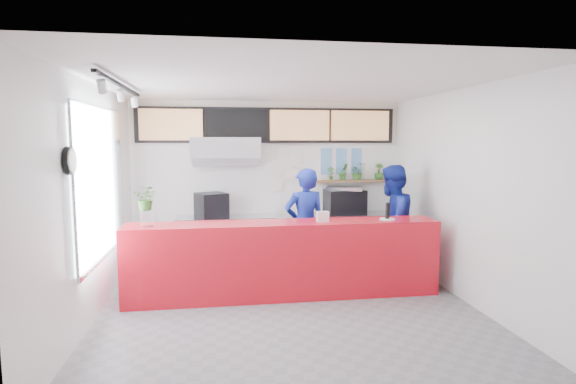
# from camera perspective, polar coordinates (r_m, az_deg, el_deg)

# --- Properties ---
(floor) EXTENTS (5.00, 5.00, 0.00)m
(floor) POSITION_cam_1_polar(r_m,az_deg,el_deg) (6.37, 0.05, -14.26)
(floor) COLOR slate
(floor) RESTS_ON ground
(ceiling) EXTENTS (5.00, 5.00, 0.00)m
(ceiling) POSITION_cam_1_polar(r_m,az_deg,el_deg) (6.01, 0.05, 13.59)
(ceiling) COLOR silver
(wall_back) EXTENTS (5.00, 0.00, 5.00)m
(wall_back) POSITION_cam_1_polar(r_m,az_deg,el_deg) (8.47, -2.48, 1.33)
(wall_back) COLOR white
(wall_back) RESTS_ON ground
(wall_left) EXTENTS (0.00, 5.00, 5.00)m
(wall_left) POSITION_cam_1_polar(r_m,az_deg,el_deg) (6.15, -23.64, -1.12)
(wall_left) COLOR white
(wall_left) RESTS_ON ground
(wall_right) EXTENTS (0.00, 5.00, 5.00)m
(wall_right) POSITION_cam_1_polar(r_m,az_deg,el_deg) (6.84, 21.24, -0.31)
(wall_right) COLOR white
(wall_right) RESTS_ON ground
(service_counter) EXTENTS (4.50, 0.60, 1.10)m
(service_counter) POSITION_cam_1_polar(r_m,az_deg,el_deg) (6.58, -0.48, -8.56)
(service_counter) COLOR red
(service_counter) RESTS_ON ground
(cream_band) EXTENTS (5.00, 0.02, 0.80)m
(cream_band) POSITION_cam_1_polar(r_m,az_deg,el_deg) (8.44, -2.51, 8.79)
(cream_band) COLOR beige
(cream_band) RESTS_ON wall_back
(prep_bench) EXTENTS (1.80, 0.60, 0.90)m
(prep_bench) POSITION_cam_1_polar(r_m,az_deg,el_deg) (8.29, -7.76, -6.18)
(prep_bench) COLOR #B2B5BA
(prep_bench) RESTS_ON ground
(panini_oven) EXTENTS (0.64, 0.64, 0.43)m
(panini_oven) POSITION_cam_1_polar(r_m,az_deg,el_deg) (8.17, -9.70, -1.64)
(panini_oven) COLOR black
(panini_oven) RESTS_ON prep_bench
(extraction_hood) EXTENTS (1.20, 0.70, 0.35)m
(extraction_hood) POSITION_cam_1_polar(r_m,az_deg,el_deg) (8.04, -7.94, 5.64)
(extraction_hood) COLOR #B2B5BA
(extraction_hood) RESTS_ON ceiling
(hood_lip) EXTENTS (1.20, 0.69, 0.31)m
(hood_lip) POSITION_cam_1_polar(r_m,az_deg,el_deg) (8.05, -7.91, 4.22)
(hood_lip) COLOR #B2B5BA
(hood_lip) RESTS_ON ceiling
(right_bench) EXTENTS (1.80, 0.60, 0.90)m
(right_bench) POSITION_cam_1_polar(r_m,az_deg,el_deg) (8.63, 7.78, -5.69)
(right_bench) COLOR #B2B5BA
(right_bench) RESTS_ON ground
(espresso_machine) EXTENTS (0.74, 0.55, 0.46)m
(espresso_machine) POSITION_cam_1_polar(r_m,az_deg,el_deg) (8.49, 7.21, -1.24)
(espresso_machine) COLOR black
(espresso_machine) RESTS_ON right_bench
(espresso_tray) EXTENTS (0.77, 0.66, 0.06)m
(espresso_tray) POSITION_cam_1_polar(r_m,az_deg,el_deg) (8.46, 7.23, 0.46)
(espresso_tray) COLOR #A5A8AD
(espresso_tray) RESTS_ON espresso_machine
(herb_shelf) EXTENTS (1.40, 0.18, 0.04)m
(herb_shelf) POSITION_cam_1_polar(r_m,az_deg,el_deg) (8.69, 8.15, 1.40)
(herb_shelf) COLOR brown
(herb_shelf) RESTS_ON wall_back
(menu_board_far_left) EXTENTS (1.10, 0.10, 0.55)m
(menu_board_far_left) POSITION_cam_1_polar(r_m,az_deg,el_deg) (8.32, -14.62, 8.28)
(menu_board_far_left) COLOR tan
(menu_board_far_left) RESTS_ON wall_back
(menu_board_mid_left) EXTENTS (1.10, 0.10, 0.55)m
(menu_board_mid_left) POSITION_cam_1_polar(r_m,az_deg,el_deg) (8.28, -6.53, 8.45)
(menu_board_mid_left) COLOR black
(menu_board_mid_left) RESTS_ON wall_back
(menu_board_mid_right) EXTENTS (1.10, 0.10, 0.55)m
(menu_board_mid_right) POSITION_cam_1_polar(r_m,az_deg,el_deg) (8.41, 1.49, 8.46)
(menu_board_mid_right) COLOR tan
(menu_board_mid_right) RESTS_ON wall_back
(menu_board_far_right) EXTENTS (1.10, 0.10, 0.55)m
(menu_board_far_right) POSITION_cam_1_polar(r_m,az_deg,el_deg) (8.68, 9.13, 8.31)
(menu_board_far_right) COLOR tan
(menu_board_far_right) RESTS_ON wall_back
(soffit) EXTENTS (4.80, 0.04, 0.65)m
(soffit) POSITION_cam_1_polar(r_m,az_deg,el_deg) (8.41, -2.48, 8.45)
(soffit) COLOR black
(soffit) RESTS_ON wall_back
(window_pane) EXTENTS (0.04, 2.20, 1.90)m
(window_pane) POSITION_cam_1_polar(r_m,az_deg,el_deg) (6.42, -22.77, 1.00)
(window_pane) COLOR silver
(window_pane) RESTS_ON wall_left
(window_frame) EXTENTS (0.03, 2.30, 2.00)m
(window_frame) POSITION_cam_1_polar(r_m,az_deg,el_deg) (6.41, -22.59, 1.01)
(window_frame) COLOR #B2B5BA
(window_frame) RESTS_ON wall_left
(wall_clock_rim) EXTENTS (0.05, 0.30, 0.30)m
(wall_clock_rim) POSITION_cam_1_polar(r_m,az_deg,el_deg) (5.24, -26.03, 3.59)
(wall_clock_rim) COLOR black
(wall_clock_rim) RESTS_ON wall_left
(wall_clock_face) EXTENTS (0.02, 0.26, 0.26)m
(wall_clock_face) POSITION_cam_1_polar(r_m,az_deg,el_deg) (5.23, -25.72, 3.60)
(wall_clock_face) COLOR white
(wall_clock_face) RESTS_ON wall_left
(track_rail) EXTENTS (0.05, 2.40, 0.04)m
(track_rail) POSITION_cam_1_polar(r_m,az_deg,el_deg) (6.06, -20.52, 12.57)
(track_rail) COLOR black
(track_rail) RESTS_ON ceiling
(dec_plate_a) EXTENTS (0.24, 0.03, 0.24)m
(dec_plate_a) POSITION_cam_1_polar(r_m,az_deg,el_deg) (8.44, -1.45, 3.02)
(dec_plate_a) COLOR silver
(dec_plate_a) RESTS_ON wall_back
(dec_plate_b) EXTENTS (0.24, 0.03, 0.24)m
(dec_plate_b) POSITION_cam_1_polar(r_m,az_deg,el_deg) (8.49, 0.56, 2.36)
(dec_plate_b) COLOR silver
(dec_plate_b) RESTS_ON wall_back
(dec_plate_c) EXTENTS (0.24, 0.03, 0.24)m
(dec_plate_c) POSITION_cam_1_polar(r_m,az_deg,el_deg) (8.47, -1.44, 0.99)
(dec_plate_c) COLOR silver
(dec_plate_c) RESTS_ON wall_back
(dec_plate_d) EXTENTS (0.24, 0.03, 0.24)m
(dec_plate_d) POSITION_cam_1_polar(r_m,az_deg,el_deg) (8.48, 0.90, 4.05)
(dec_plate_d) COLOR silver
(dec_plate_d) RESTS_ON wall_back
(photo_frame_a) EXTENTS (0.20, 0.02, 0.25)m
(photo_frame_a) POSITION_cam_1_polar(r_m,az_deg,el_deg) (8.61, 4.85, 4.73)
(photo_frame_a) COLOR #598CBF
(photo_frame_a) RESTS_ON wall_back
(photo_frame_b) EXTENTS (0.20, 0.02, 0.25)m
(photo_frame_b) POSITION_cam_1_polar(r_m,az_deg,el_deg) (8.68, 6.78, 4.72)
(photo_frame_b) COLOR #598CBF
(photo_frame_b) RESTS_ON wall_back
(photo_frame_c) EXTENTS (0.20, 0.02, 0.25)m
(photo_frame_c) POSITION_cam_1_polar(r_m,az_deg,el_deg) (8.77, 8.68, 4.71)
(photo_frame_c) COLOR #598CBF
(photo_frame_c) RESTS_ON wall_back
(photo_frame_d) EXTENTS (0.20, 0.02, 0.25)m
(photo_frame_d) POSITION_cam_1_polar(r_m,az_deg,el_deg) (8.62, 4.83, 3.07)
(photo_frame_d) COLOR #598CBF
(photo_frame_d) RESTS_ON wall_back
(photo_frame_e) EXTENTS (0.20, 0.02, 0.25)m
(photo_frame_e) POSITION_cam_1_polar(r_m,az_deg,el_deg) (8.69, 6.76, 3.07)
(photo_frame_e) COLOR #598CBF
(photo_frame_e) RESTS_ON wall_back
(photo_frame_f) EXTENTS (0.20, 0.02, 0.25)m
(photo_frame_f) POSITION_cam_1_polar(r_m,az_deg,el_deg) (8.78, 8.65, 3.08)
(photo_frame_f) COLOR #598CBF
(photo_frame_f) RESTS_ON wall_back
(staff_center) EXTENTS (0.73, 0.54, 1.83)m
(staff_center) POSITION_cam_1_polar(r_m,az_deg,el_deg) (7.17, 2.16, -4.30)
(staff_center) COLOR navy
(staff_center) RESTS_ON ground
(staff_right) EXTENTS (1.16, 1.13, 1.87)m
(staff_right) POSITION_cam_1_polar(r_m,az_deg,el_deg) (7.57, 12.97, -3.74)
(staff_right) COLOR navy
(staff_right) RESTS_ON ground
(herb_a) EXTENTS (0.16, 0.14, 0.26)m
(herb_a) POSITION_cam_1_polar(r_m,az_deg,el_deg) (8.57, 5.47, 2.36)
(herb_a) COLOR #2D5E21
(herb_a) RESTS_ON herb_shelf
(herb_b) EXTENTS (0.21, 0.18, 0.32)m
(herb_b) POSITION_cam_1_polar(r_m,az_deg,el_deg) (8.63, 7.07, 2.59)
(herb_b) COLOR #2D5E21
(herb_b) RESTS_ON herb_shelf
(herb_c) EXTENTS (0.34, 0.31, 0.33)m
(herb_c) POSITION_cam_1_polar(r_m,az_deg,el_deg) (8.71, 8.84, 2.61)
(herb_c) COLOR #2D5E21
(herb_c) RESTS_ON herb_shelf
(herb_d) EXTENTS (0.20, 0.18, 0.31)m
(herb_d) POSITION_cam_1_polar(r_m,az_deg,el_deg) (8.84, 11.47, 2.57)
(herb_d) COLOR #2D5E21
(herb_d) RESTS_ON herb_shelf
(glass_vase) EXTENTS (0.23, 0.23, 0.23)m
(glass_vase) POSITION_cam_1_polar(r_m,az_deg,el_deg) (6.40, -17.46, -3.17)
(glass_vase) COLOR silver
(glass_vase) RESTS_ON service_counter
(basil_vase) EXTENTS (0.36, 0.33, 0.34)m
(basil_vase) POSITION_cam_1_polar(r_m,az_deg,el_deg) (6.36, -17.54, -0.74)
(basil_vase) COLOR #2D5E21
(basil_vase) RESTS_ON glass_vase
(napkin_holder) EXTENTS (0.17, 0.11, 0.15)m
(napkin_holder) POSITION_cam_1_polar(r_m,az_deg,el_deg) (6.51, 4.42, -3.12)
(napkin_holder) COLOR silver
(napkin_holder) RESTS_ON service_counter
(white_plate) EXTENTS (0.30, 0.30, 0.02)m
(white_plate) POSITION_cam_1_polar(r_m,az_deg,el_deg) (6.81, 12.49, -3.38)
(white_plate) COLOR silver
(white_plate) RESTS_ON service_counter
(pepper_mill) EXTENTS (0.08, 0.08, 0.24)m
(pepper_mill) POSITION_cam_1_polar(r_m,az_deg,el_deg) (6.79, 12.52, -2.34)
(pepper_mill) COLOR black
(pepper_mill) RESTS_ON white_plate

